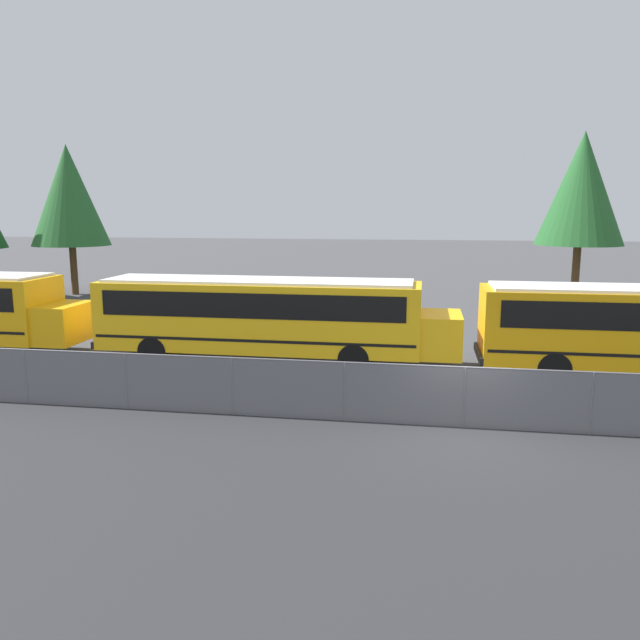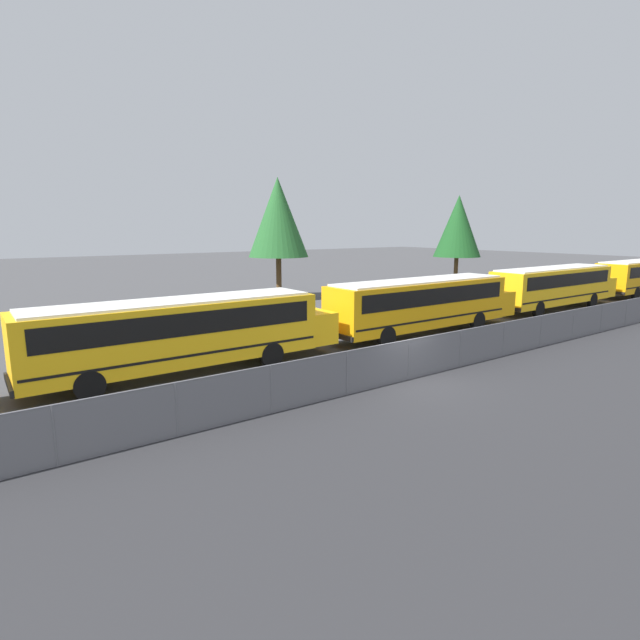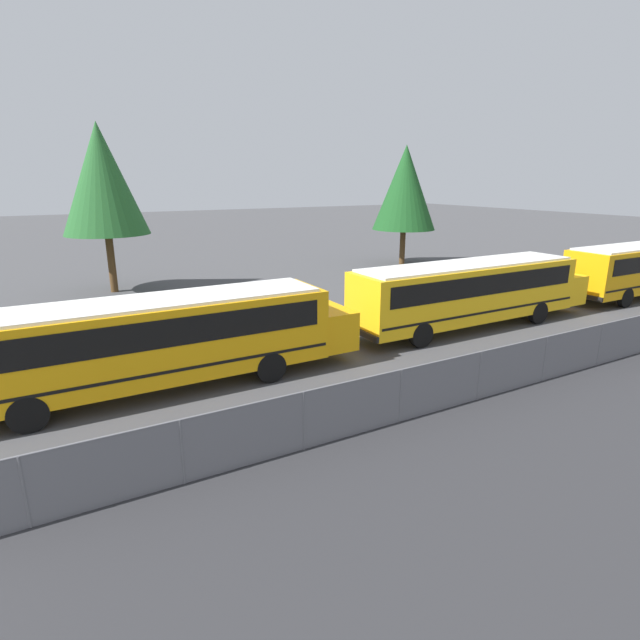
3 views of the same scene
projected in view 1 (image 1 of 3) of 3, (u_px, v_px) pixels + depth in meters
name	position (u px, v px, depth m)	size (l,w,h in m)	color
ground_plane	(463.00, 427.00, 16.00)	(200.00, 200.00, 0.00)	#424244
road_strip	(485.00, 552.00, 10.17)	(156.64, 12.00, 0.01)	#2B2B2D
fence	(464.00, 396.00, 15.85)	(122.71, 0.07, 1.62)	#9EA0A5
school_bus_3	(266.00, 313.00, 22.46)	(13.09, 2.61, 3.05)	yellow
tree_1	(582.00, 189.00, 35.13)	(4.88, 4.88, 9.84)	#51381E
tree_3	(69.00, 196.00, 39.86)	(4.91, 4.91, 9.58)	#51381E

